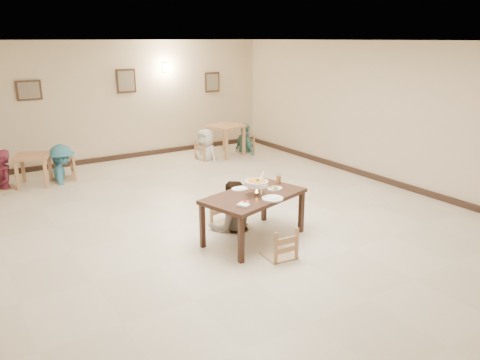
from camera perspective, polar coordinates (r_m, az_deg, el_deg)
floor at (r=8.38m, az=-1.85°, el=-4.36°), size 10.00×10.00×0.00m
ceiling at (r=7.81m, az=-2.06°, el=16.62°), size 10.00×10.00×0.00m
wall_back at (r=12.46m, az=-14.06°, el=9.33°), size 10.00×0.00×10.00m
wall_right at (r=10.56m, az=17.17°, el=7.79°), size 0.00×10.00×10.00m
baseboard_back at (r=12.69m, az=-13.55°, el=2.86°), size 8.00×0.06×0.12m
baseboard_right at (r=10.84m, az=16.41°, el=0.25°), size 0.06×10.00×0.12m
picture_a at (r=11.85m, az=-24.34°, el=9.93°), size 0.55×0.04×0.45m
picture_b at (r=12.40m, az=-13.71°, el=11.64°), size 0.50×0.04×0.60m
picture_c at (r=13.45m, az=-3.40°, el=11.82°), size 0.45×0.04×0.55m
wall_sconce at (r=12.79m, az=-9.05°, el=13.40°), size 0.16×0.05×0.22m
main_table at (r=7.20m, az=1.71°, el=-2.35°), size 1.77×1.29×0.75m
chair_far at (r=7.79m, az=-1.43°, el=-2.14°), size 0.47×0.47×1.00m
chair_near at (r=6.73m, az=4.84°, el=-5.81°), size 0.42×0.42×0.90m
main_diner at (r=7.58m, az=-1.04°, el=-0.11°), size 0.93×0.81×1.64m
curry_warmer at (r=7.09m, az=2.05°, el=-0.42°), size 0.39×0.35×0.31m
rice_plate_far at (r=7.39m, az=0.01°, el=-1.05°), size 0.30×0.30×0.07m
rice_plate_near at (r=6.96m, az=3.98°, el=-2.23°), size 0.32×0.32×0.07m
fried_plate at (r=7.41m, az=4.28°, el=-1.00°), size 0.25×0.25×0.05m
chili_dish at (r=6.80m, az=0.61°, el=-2.69°), size 0.11×0.11×0.02m
napkin_cutlery at (r=6.66m, az=0.43°, el=-3.08°), size 0.21×0.26×0.03m
drink_glass at (r=7.73m, az=4.71°, el=0.17°), size 0.08×0.08×0.16m
bg_table_left at (r=10.87m, az=-23.96°, el=2.17°), size 0.87×0.87×0.68m
bg_table_right at (r=12.53m, az=-1.82°, el=6.07°), size 1.03×1.03×0.82m
bg_chair_ll at (r=10.90m, az=-27.02°, el=1.32°), size 0.43×0.43×0.91m
bg_chair_lr at (r=11.02m, az=-20.99°, el=2.64°), size 0.50×0.50×1.07m
bg_chair_rl at (r=12.19m, az=-4.21°, el=4.66°), size 0.43×0.43×0.93m
bg_chair_rr at (r=12.92m, az=0.61°, el=5.37°), size 0.43×0.43×0.91m
bg_diner_b at (r=10.97m, az=-21.14°, el=4.03°), size 0.76×1.13×1.62m
bg_diner_c at (r=12.13m, az=-4.25°, el=6.23°), size 0.71×0.90×1.60m
bg_diner_d at (r=12.86m, az=0.61°, el=6.89°), size 0.46×0.96×1.60m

